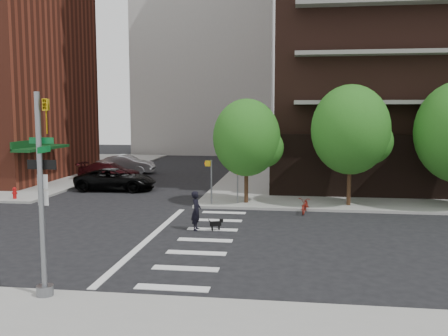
% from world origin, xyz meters
% --- Properties ---
extents(ground, '(120.00, 120.00, 0.00)m').
position_xyz_m(ground, '(0.00, 0.00, 0.00)').
color(ground, black).
rests_on(ground, ground).
extents(crosswalk, '(3.85, 13.00, 0.01)m').
position_xyz_m(crosswalk, '(2.21, -0.00, 0.01)').
color(crosswalk, silver).
rests_on(crosswalk, ground).
extents(tree_a, '(4.00, 4.00, 5.90)m').
position_xyz_m(tree_a, '(4.00, 8.50, 4.04)').
color(tree_a, '#301E11').
rests_on(tree_a, sidewalk_ne).
extents(tree_b, '(4.50, 4.50, 6.65)m').
position_xyz_m(tree_b, '(10.00, 8.50, 4.54)').
color(tree_b, '#301E11').
rests_on(tree_b, sidewalk_ne).
extents(traffic_signal, '(0.90, 0.75, 6.00)m').
position_xyz_m(traffic_signal, '(-0.47, -7.49, 2.70)').
color(traffic_signal, slate).
rests_on(traffic_signal, sidewalk_s).
extents(pedestrian_signal, '(2.18, 0.67, 2.60)m').
position_xyz_m(pedestrian_signal, '(2.32, 7.92, 1.85)').
color(pedestrian_signal, slate).
rests_on(pedestrian_signal, sidewalk_ne).
extents(fire_hydrant, '(0.24, 0.24, 0.73)m').
position_xyz_m(fire_hydrant, '(-10.50, 7.80, 0.55)').
color(fire_hydrant, '#A50C0C').
rests_on(fire_hydrant, sidewalk_nw).
extents(parked_car_black, '(2.74, 5.69, 1.56)m').
position_xyz_m(parked_car_black, '(-5.69, 12.74, 0.78)').
color(parked_car_black, black).
rests_on(parked_car_black, ground).
extents(parked_car_maroon, '(2.30, 5.23, 1.50)m').
position_xyz_m(parked_car_maroon, '(-7.93, 17.51, 0.75)').
color(parked_car_maroon, '#3D0F14').
rests_on(parked_car_maroon, ground).
extents(parked_car_silver, '(2.05, 5.18, 1.68)m').
position_xyz_m(parked_car_silver, '(-8.20, 22.29, 0.84)').
color(parked_car_silver, '#B8BABF').
rests_on(parked_car_silver, ground).
extents(scooter, '(0.87, 1.79, 0.90)m').
position_xyz_m(scooter, '(7.46, 6.50, 0.45)').
color(scooter, maroon).
rests_on(scooter, ground).
extents(dog_walker, '(0.68, 0.45, 1.86)m').
position_xyz_m(dog_walker, '(2.26, 1.79, 0.93)').
color(dog_walker, black).
rests_on(dog_walker, ground).
extents(dog, '(0.62, 0.39, 0.53)m').
position_xyz_m(dog, '(3.21, 1.86, 0.33)').
color(dog, black).
rests_on(dog, ground).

